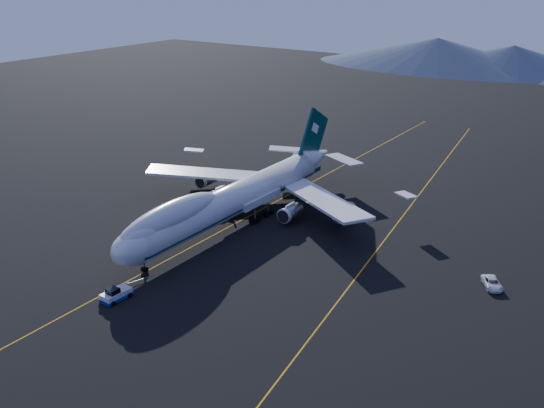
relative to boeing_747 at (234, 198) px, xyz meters
The scene contains 6 objects.
ground 5.81m from the boeing_747, 90.00° to the right, with size 500.00×500.00×0.00m, color black.
taxiway_line_main 5.80m from the boeing_747, 90.00° to the right, with size 0.25×220.00×0.01m, color #C3850B.
taxiway_line_side 32.14m from the boeing_747, 18.38° to the left, with size 0.25×200.00×0.01m, color #C3850B.
boeing_747 is the anchor object (origin of this frame).
pushback_tug 36.40m from the boeing_747, 85.23° to the right, with size 3.22×5.34×2.27m.
service_van 53.48m from the boeing_747, ahead, with size 2.58×5.59×1.55m, color silver.
Camera 1 is at (73.52, -93.52, 51.41)m, focal length 40.00 mm.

